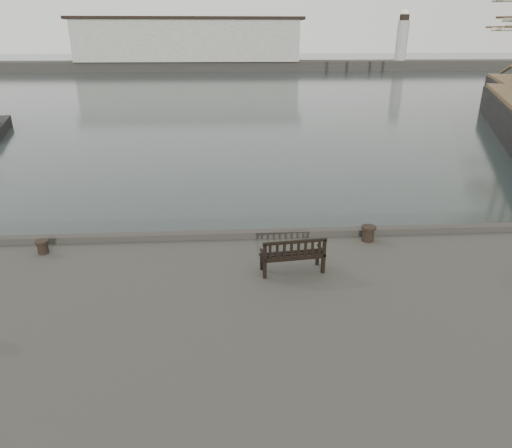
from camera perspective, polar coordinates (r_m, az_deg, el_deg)
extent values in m
plane|color=black|center=(13.89, -1.73, -7.28)|extent=(400.00, 400.00, 0.00)
cube|color=#383530|center=(104.23, -3.68, 19.14)|extent=(140.00, 8.00, 2.00)
cube|color=beige|center=(104.35, -8.48, 21.71)|extent=(46.00, 9.00, 8.00)
cube|color=black|center=(104.40, -8.63, 24.06)|extent=(48.00, 9.50, 0.60)
cylinder|color=beige|center=(110.91, 17.77, 20.98)|extent=(2.40, 2.40, 8.00)
sphere|color=silver|center=(111.00, 18.13, 23.75)|extent=(1.61, 1.61, 1.61)
cube|color=black|center=(11.06, 4.55, -3.95)|extent=(1.59, 0.71, 0.04)
cube|color=black|center=(10.76, 4.89, -3.37)|extent=(1.54, 0.24, 0.46)
cube|color=black|center=(11.15, 4.51, -4.92)|extent=(1.49, 0.62, 0.42)
cylinder|color=black|center=(13.29, -25.13, -2.60)|extent=(0.38, 0.38, 0.36)
cylinder|color=black|center=(13.12, 13.85, -1.16)|extent=(0.50, 0.50, 0.43)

